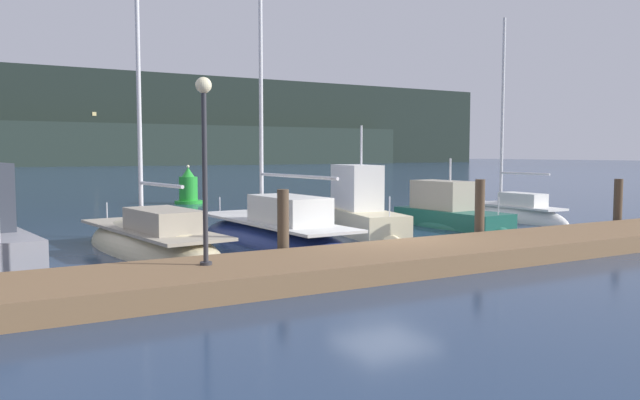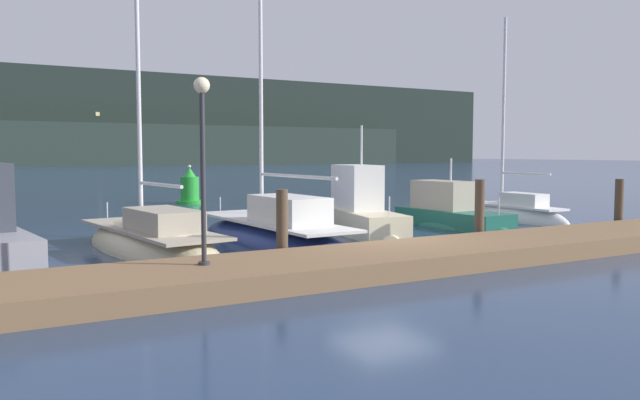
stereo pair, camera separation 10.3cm
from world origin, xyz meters
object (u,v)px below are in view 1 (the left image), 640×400
object	(u,v)px
sailboat_berth_2	(151,249)
motorboat_berth_5	(450,219)
sailboat_berth_6	(509,217)
motorboat_berth_4	(361,221)
channel_buoy	(188,189)
rowboat_adrift	(457,200)
sailboat_berth_3	(274,236)
dock_lamppost	(204,139)

from	to	relation	value
sailboat_berth_2	motorboat_berth_5	bearing A→B (deg)	2.66
sailboat_berth_2	sailboat_berth_6	bearing A→B (deg)	4.09
motorboat_berth_4	motorboat_berth_5	xyz separation A→B (m)	(3.93, 0.09, -0.13)
sailboat_berth_6	channel_buoy	bearing A→B (deg)	120.87
motorboat_berth_4	rowboat_adrift	xyz separation A→B (m)	(12.84, 9.54, -0.42)
sailboat_berth_6	rowboat_adrift	distance (m)	10.38
sailboat_berth_2	sailboat_berth_6	xyz separation A→B (m)	(14.55, 1.04, 0.01)
sailboat_berth_2	motorboat_berth_4	size ratio (longest dim) A/B	1.91
sailboat_berth_3	dock_lamppost	distance (m)	6.90
dock_lamppost	sailboat_berth_2	bearing A→B (deg)	87.90
dock_lamppost	sailboat_berth_3	bearing A→B (deg)	52.17
sailboat_berth_3	rowboat_adrift	bearing A→B (deg)	31.39
motorboat_berth_5	dock_lamppost	world-z (taller)	dock_lamppost
sailboat_berth_6	motorboat_berth_4	bearing A→B (deg)	-175.24
sailboat_berth_3	dock_lamppost	size ratio (longest dim) A/B	3.41
channel_buoy	rowboat_adrift	xyz separation A→B (m)	(13.90, -5.44, -0.77)
motorboat_berth_5	motorboat_berth_4	bearing A→B (deg)	-178.62
motorboat_berth_4	dock_lamppost	bearing A→B (deg)	-143.57
sailboat_berth_6	sailboat_berth_3	bearing A→B (deg)	-174.95
dock_lamppost	rowboat_adrift	world-z (taller)	dock_lamppost
sailboat_berth_6	rowboat_adrift	xyz separation A→B (m)	(5.32, 8.91, -0.11)
sailboat_berth_3	dock_lamppost	bearing A→B (deg)	-127.83
sailboat_berth_6	rowboat_adrift	size ratio (longest dim) A/B	3.20
motorboat_berth_5	rowboat_adrift	size ratio (longest dim) A/B	1.89
motorboat_berth_4	rowboat_adrift	world-z (taller)	motorboat_berth_4
channel_buoy	dock_lamppost	size ratio (longest dim) A/B	0.55
motorboat_berth_5	rowboat_adrift	bearing A→B (deg)	46.65
dock_lamppost	sailboat_berth_6	bearing A→B (deg)	21.99
channel_buoy	dock_lamppost	bearing A→B (deg)	-106.87
motorboat_berth_4	sailboat_berth_2	bearing A→B (deg)	-176.63
motorboat_berth_4	rowboat_adrift	distance (m)	16.00
sailboat_berth_2	dock_lamppost	distance (m)	5.68
sailboat_berth_3	dock_lamppost	world-z (taller)	sailboat_berth_3
sailboat_berth_2	sailboat_berth_3	world-z (taller)	sailboat_berth_3
motorboat_berth_5	channel_buoy	distance (m)	15.70
dock_lamppost	rowboat_adrift	xyz separation A→B (m)	(20.05, 14.86, -2.95)
dock_lamppost	motorboat_berth_4	bearing A→B (deg)	36.43
motorboat_berth_4	dock_lamppost	xyz separation A→B (m)	(-7.21, -5.32, 2.53)
sailboat_berth_2	dock_lamppost	xyz separation A→B (m)	(-0.18, -4.91, 2.85)
channel_buoy	rowboat_adrift	distance (m)	14.94
dock_lamppost	rowboat_adrift	size ratio (longest dim) A/B	1.35
sailboat_berth_6	sailboat_berth_2	bearing A→B (deg)	-175.91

